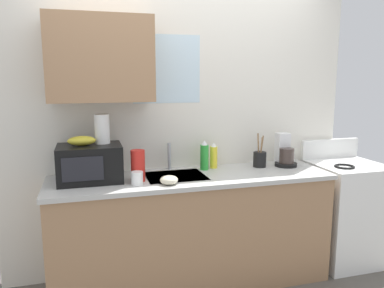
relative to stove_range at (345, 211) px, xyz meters
name	(u,v)px	position (x,y,z in m)	size (l,w,h in m)	color
kitchen_wall_assembly	(169,116)	(-1.56, 0.31, 0.89)	(2.98, 0.42, 2.50)	silver
counter_unit	(192,228)	(-1.45, 0.00, 0.00)	(2.21, 0.63, 0.90)	#9E7551
sink_faucet	(169,156)	(-1.58, 0.24, 0.55)	(0.03, 0.03, 0.22)	#B2B5BA
stove_range	(345,211)	(0.00, 0.00, 0.00)	(0.60, 0.60, 1.08)	white
microwave	(90,163)	(-2.22, 0.04, 0.58)	(0.46, 0.35, 0.27)	black
banana_bunch	(82,141)	(-2.27, 0.05, 0.75)	(0.20, 0.11, 0.07)	gold
paper_towel_roll	(102,129)	(-2.12, 0.10, 0.82)	(0.11, 0.11, 0.22)	white
coffee_maker	(285,154)	(-0.58, 0.10, 0.55)	(0.19, 0.21, 0.28)	black
dish_soap_bottle_green	(204,156)	(-1.30, 0.15, 0.56)	(0.07, 0.07, 0.24)	green
dish_soap_bottle_yellow	(214,156)	(-1.20, 0.19, 0.54)	(0.06, 0.06, 0.22)	yellow
cereal_canister	(138,166)	(-1.88, -0.05, 0.56)	(0.10, 0.10, 0.23)	red
mug_white	(137,178)	(-1.90, -0.14, 0.49)	(0.08, 0.08, 0.10)	white
utensil_crock	(260,159)	(-0.81, 0.12, 0.51)	(0.11, 0.11, 0.29)	black
small_bowl	(169,180)	(-1.68, -0.20, 0.47)	(0.13, 0.13, 0.07)	beige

